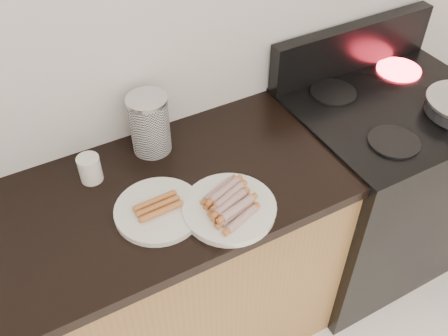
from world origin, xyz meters
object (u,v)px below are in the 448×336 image
mug (90,169)px  side_plate (159,210)px  stove (372,187)px  canister (150,124)px  main_plate (229,209)px

mug → side_plate: bearing=-61.0°
stove → canister: (-0.91, 0.22, 0.55)m
side_plate → canister: canister is taller
canister → stove: bearing=-13.7°
side_plate → canister: (0.10, 0.28, 0.10)m
mug → stove: bearing=-8.7°
canister → mug: size_ratio=2.32×
main_plate → side_plate: bearing=152.4°
canister → side_plate: bearing=-109.3°
main_plate → canister: 0.41m
stove → mug: size_ratio=10.04×
stove → side_plate: side_plate is taller
stove → main_plate: size_ratio=3.22×
main_plate → mug: bearing=133.6°
stove → side_plate: (-1.01, -0.06, 0.45)m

